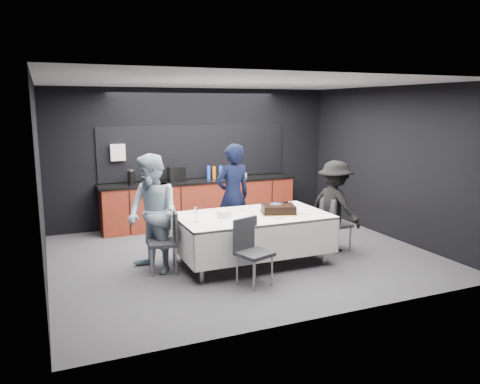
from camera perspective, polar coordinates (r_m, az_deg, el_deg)
name	(u,v)px	position (r m, az deg, el deg)	size (l,w,h in m)	color
ground	(242,255)	(7.84, 0.29, -7.70)	(6.00, 6.00, 0.00)	#45444A
room_shell	(242,143)	(7.47, 0.30, 5.98)	(6.04, 5.04, 2.82)	white
kitchenette	(200,199)	(9.70, -4.94, -0.86)	(4.10, 0.64, 2.05)	maroon
party_table	(252,223)	(7.30, 1.53, -3.82)	(2.32, 1.32, 0.78)	#99999E
cake_assembly	(278,209)	(7.37, 4.70, -2.07)	(0.65, 0.59, 0.17)	gold
plate_stack	(224,214)	(7.08, -1.93, -2.70)	(0.22, 0.22, 0.10)	white
loose_plate_near	(240,223)	(6.74, 0.01, -3.78)	(0.20, 0.20, 0.01)	white
loose_plate_right_a	(286,210)	(7.62, 5.61, -2.16)	(0.18, 0.18, 0.01)	white
loose_plate_right_b	(305,213)	(7.41, 7.89, -2.57)	(0.21, 0.21, 0.01)	white
loose_plate_far	(241,210)	(7.53, 0.13, -2.26)	(0.18, 0.18, 0.01)	white
fork_pile	(279,218)	(7.02, 4.75, -3.17)	(0.15, 0.09, 0.02)	white
champagne_flute	(196,211)	(6.80, -5.36, -2.36)	(0.06, 0.06, 0.22)	white
chair_left	(168,237)	(7.01, -8.75, -5.45)	(0.48, 0.48, 0.92)	#292A2E
chair_right	(333,220)	(8.08, 11.24, -3.39)	(0.44, 0.44, 0.92)	#292A2E
chair_near	(250,247)	(6.48, 1.29, -6.67)	(0.53, 0.53, 0.92)	#292A2E
person_center	(233,196)	(8.09, -0.90, -0.48)	(0.66, 0.43, 1.81)	black
person_left	(153,214)	(6.99, -10.59, -2.63)	(0.86, 0.67, 1.76)	#9FB6C8
person_right	(335,206)	(8.04, 11.47, -1.73)	(1.00, 0.57, 1.54)	black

